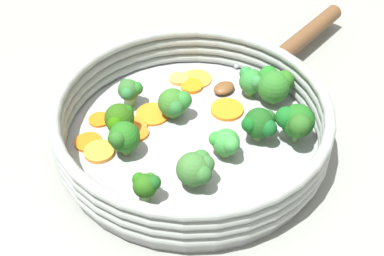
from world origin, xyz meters
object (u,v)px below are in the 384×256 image
(skillet, at_px, (192,141))
(carrot_slice_4, at_px, (179,79))
(broccoli_floret_5, at_px, (146,185))
(broccoli_floret_10, at_px, (129,91))
(broccoli_floret_1, at_px, (123,138))
(broccoli_floret_2, at_px, (252,80))
(broccoli_floret_9, at_px, (226,143))
(broccoli_floret_0, at_px, (260,124))
(carrot_slice_8, at_px, (100,120))
(carrot_slice_2, at_px, (134,126))
(carrot_slice_10, at_px, (199,161))
(carrot_slice_0, at_px, (89,142))
(carrot_slice_9, at_px, (192,86))
(broccoli_floret_7, at_px, (296,122))
(carrot_slice_7, at_px, (227,110))
(broccoli_floret_4, at_px, (119,120))
(carrot_slice_3, at_px, (153,114))
(carrot_slice_6, at_px, (138,132))
(carrot_slice_1, at_px, (99,152))
(carrot_slice_5, at_px, (195,79))
(broccoli_floret_3, at_px, (196,168))
(broccoli_floret_8, at_px, (274,83))
(mushroom_piece_0, at_px, (224,88))

(skillet, distance_m, carrot_slice_4, 0.13)
(broccoli_floret_5, distance_m, broccoli_floret_10, 0.18)
(broccoli_floret_1, relative_size, broccoli_floret_5, 1.26)
(broccoli_floret_2, height_order, broccoli_floret_9, same)
(broccoli_floret_0, relative_size, broccoli_floret_5, 1.23)
(skillet, xyz_separation_m, carrot_slice_8, (-0.02, -0.13, 0.01))
(carrot_slice_2, bearing_deg, carrot_slice_10, 56.27)
(carrot_slice_4, bearing_deg, carrot_slice_0, -37.47)
(carrot_slice_9, height_order, broccoli_floret_7, broccoli_floret_7)
(carrot_slice_2, height_order, carrot_slice_7, same)
(broccoli_floret_7, height_order, broccoli_floret_10, broccoli_floret_7)
(carrot_slice_4, xyz_separation_m, broccoli_floret_4, (0.13, -0.07, 0.03))
(carrot_slice_3, bearing_deg, carrot_slice_10, 37.95)
(carrot_slice_6, distance_m, carrot_slice_7, 0.13)
(carrot_slice_2, relative_size, broccoli_floret_5, 0.95)
(carrot_slice_1, distance_m, broccoli_floret_10, 0.11)
(carrot_slice_0, relative_size, carrot_slice_5, 0.79)
(carrot_slice_1, relative_size, carrot_slice_10, 1.36)
(carrot_slice_0, relative_size, broccoli_floret_9, 0.88)
(carrot_slice_8, bearing_deg, carrot_slice_4, 133.25)
(carrot_slice_6, bearing_deg, broccoli_floret_10, -163.45)
(carrot_slice_0, height_order, broccoli_floret_1, broccoli_floret_1)
(broccoli_floret_2, distance_m, broccoli_floret_3, 0.19)
(broccoli_floret_4, xyz_separation_m, broccoli_floret_7, (-0.00, 0.23, 0.01))
(carrot_slice_3, bearing_deg, broccoli_floret_8, 103.73)
(carrot_slice_9, xyz_separation_m, broccoli_floret_10, (0.04, -0.09, 0.02))
(carrot_slice_4, height_order, broccoli_floret_2, broccoli_floret_2)
(carrot_slice_0, bearing_deg, mushroom_piece_0, 123.79)
(carrot_slice_4, bearing_deg, carrot_slice_8, -46.75)
(broccoli_floret_9, bearing_deg, carrot_slice_2, -111.11)
(carrot_slice_9, xyz_separation_m, mushroom_piece_0, (0.01, 0.05, 0.00))
(skillet, bearing_deg, broccoli_floret_4, -86.93)
(carrot_slice_6, relative_size, broccoli_floret_7, 0.53)
(carrot_slice_10, bearing_deg, carrot_slice_9, -173.44)
(skillet, bearing_deg, carrot_slice_9, -176.71)
(carrot_slice_3, distance_m, broccoli_floret_5, 0.15)
(carrot_slice_0, bearing_deg, carrot_slice_3, 127.76)
(carrot_slice_10, bearing_deg, carrot_slice_1, -94.32)
(broccoli_floret_0, distance_m, broccoli_floret_7, 0.05)
(skillet, height_order, carrot_slice_0, carrot_slice_0)
(carrot_slice_5, distance_m, broccoli_floret_0, 0.16)
(carrot_slice_7, bearing_deg, broccoli_floret_2, 139.20)
(carrot_slice_6, relative_size, broccoli_floret_3, 0.64)
(carrot_slice_1, distance_m, carrot_slice_6, 0.06)
(carrot_slice_6, distance_m, broccoli_floret_9, 0.13)
(carrot_slice_9, xyz_separation_m, broccoli_floret_4, (0.11, -0.09, 0.03))
(carrot_slice_5, bearing_deg, carrot_slice_4, -84.86)
(carrot_slice_3, height_order, broccoli_floret_5, broccoli_floret_5)
(carrot_slice_0, distance_m, broccoli_floret_0, 0.23)
(skillet, distance_m, carrot_slice_6, 0.08)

